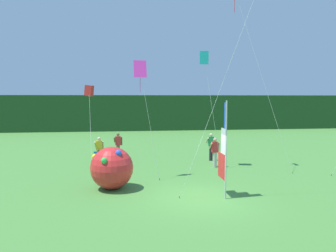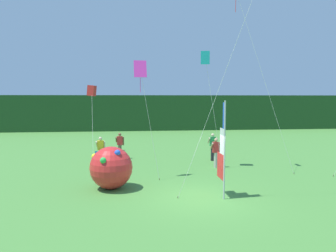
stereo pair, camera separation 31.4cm
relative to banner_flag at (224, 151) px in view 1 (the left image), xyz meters
name	(u,v)px [view 1 (the left image)]	position (x,y,z in m)	size (l,w,h in m)	color
ground_plane	(202,198)	(-0.87, -0.07, -1.86)	(120.00, 120.00, 0.00)	#478438
distant_treeline	(149,113)	(-0.87, 27.86, 0.30)	(80.00, 2.40, 4.32)	#1E421E
banner_flag	(224,151)	(0.00, 0.00, 0.00)	(0.06, 1.03, 3.88)	#B7B7BC
person_near_banner	(99,150)	(-5.43, 7.10, -0.97)	(0.55, 0.48, 1.66)	#2D334C
person_mid_field	(211,146)	(1.52, 7.45, -0.92)	(0.55, 0.48, 1.75)	black
person_far_left	(215,152)	(1.20, 5.47, -0.95)	(0.55, 0.48, 1.69)	#B7B2A3
person_far_right	(118,145)	(-4.35, 8.81, -0.94)	(0.55, 0.48, 1.71)	brown
inflatable_balloon	(112,168)	(-4.49, 1.70, -0.92)	(1.86, 1.86, 1.86)	red
folding_chair	(98,158)	(-5.46, 6.40, -1.35)	(0.51, 0.51, 0.89)	#BCBCC1
kite_magenta_diamond_0	(141,74)	(-3.10, 3.55, 3.30)	(1.21, 0.78, 5.81)	brown
kite_cyan_box_1	(204,58)	(0.58, 5.64, 4.35)	(1.19, 1.08, 6.62)	brown
kite_red_box_2	(89,91)	(-6.46, 11.99, 2.65)	(0.83, 4.15, 4.93)	brown
kite_red_diamond_3	(239,4)	(2.29, 4.96, 7.19)	(2.88, 1.98, 10.16)	brown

